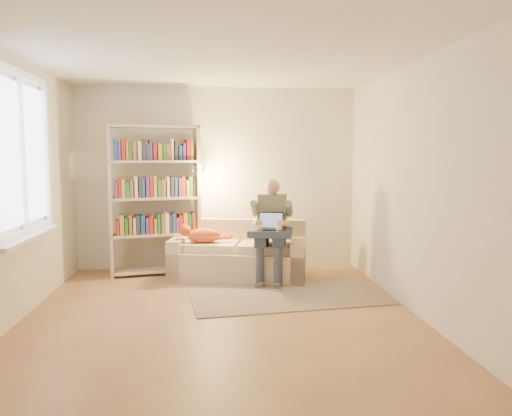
{
  "coord_description": "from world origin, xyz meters",
  "views": [
    {
      "loc": [
        -0.1,
        -4.98,
        1.63
      ],
      "look_at": [
        0.45,
        1.0,
        1.0
      ],
      "focal_mm": 35.0,
      "sensor_mm": 36.0,
      "label": 1
    }
  ],
  "objects": [
    {
      "name": "laptop",
      "position": [
        0.63,
        1.29,
        0.75
      ],
      "size": [
        0.37,
        0.31,
        0.28
      ],
      "rotation": [
        0.0,
        0.0,
        -0.21
      ],
      "color": "black",
      "rests_on": "blanket"
    },
    {
      "name": "window",
      "position": [
        -1.95,
        0.2,
        1.38
      ],
      "size": [
        0.12,
        1.52,
        1.69
      ],
      "color": "white",
      "rests_on": "wall_left"
    },
    {
      "name": "wall_right",
      "position": [
        2.0,
        0.0,
        1.3
      ],
      "size": [
        0.02,
        4.5,
        2.6
      ],
      "primitive_type": "cube",
      "color": "silver",
      "rests_on": "floor"
    },
    {
      "name": "wall_back",
      "position": [
        0.0,
        2.25,
        1.3
      ],
      "size": [
        4.0,
        0.02,
        2.6
      ],
      "primitive_type": "cube",
      "color": "silver",
      "rests_on": "floor"
    },
    {
      "name": "person",
      "position": [
        0.69,
        1.4,
        0.74
      ],
      "size": [
        0.48,
        0.66,
        1.33
      ],
      "rotation": [
        0.0,
        0.0,
        -0.21
      ],
      "color": "slate",
      "rests_on": "sofa"
    },
    {
      "name": "ceiling",
      "position": [
        0.0,
        0.0,
        2.6
      ],
      "size": [
        4.0,
        4.5,
        0.02
      ],
      "primitive_type": "cube",
      "color": "white",
      "rests_on": "wall_back"
    },
    {
      "name": "bookshelf",
      "position": [
        -0.85,
        1.9,
        1.14
      ],
      "size": [
        1.4,
        0.56,
        2.05
      ],
      "rotation": [
        0.0,
        0.0,
        0.21
      ],
      "color": "beige",
      "rests_on": "floor"
    },
    {
      "name": "wall_left",
      "position": [
        -2.0,
        0.0,
        1.3
      ],
      "size": [
        0.02,
        4.5,
        2.6
      ],
      "primitive_type": "cube",
      "color": "silver",
      "rests_on": "floor"
    },
    {
      "name": "blanket",
      "position": [
        0.63,
        1.28,
        0.66
      ],
      "size": [
        0.63,
        0.55,
        0.08
      ],
      "primitive_type": "cube",
      "rotation": [
        0.0,
        0.0,
        -0.21
      ],
      "color": "#2A374A",
      "rests_on": "person"
    },
    {
      "name": "wall_front",
      "position": [
        0.0,
        -2.25,
        1.3
      ],
      "size": [
        4.0,
        0.02,
        2.6
      ],
      "primitive_type": "cube",
      "color": "silver",
      "rests_on": "floor"
    },
    {
      "name": "cat",
      "position": [
        -0.17,
        1.61,
        0.59
      ],
      "size": [
        0.67,
        0.32,
        0.24
      ],
      "rotation": [
        0.0,
        0.0,
        -0.21
      ],
      "color": "orange",
      "rests_on": "sofa"
    },
    {
      "name": "sofa",
      "position": [
        0.28,
        1.63,
        0.27
      ],
      "size": [
        1.9,
        1.15,
        0.76
      ],
      "rotation": [
        0.0,
        0.0,
        -0.21
      ],
      "color": "#CFB592",
      "rests_on": "floor"
    },
    {
      "name": "floor",
      "position": [
        0.0,
        0.0,
        0.0
      ],
      "size": [
        4.5,
        4.5,
        0.0
      ],
      "primitive_type": "plane",
      "color": "#956743",
      "rests_on": "ground"
    },
    {
      "name": "rug",
      "position": [
        0.78,
        0.7,
        0.01
      ],
      "size": [
        2.39,
        1.61,
        0.01
      ],
      "primitive_type": "cube",
      "rotation": [
        0.0,
        0.0,
        0.13
      ],
      "color": "gray",
      "rests_on": "floor"
    }
  ]
}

